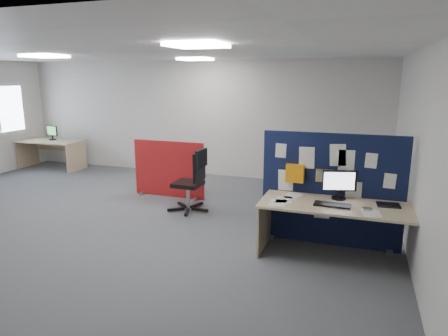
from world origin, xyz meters
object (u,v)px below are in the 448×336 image
(monitor_second, at_px, (52,132))
(office_chair, at_px, (194,177))
(main_desk, at_px, (336,215))
(monitor_main, at_px, (340,183))
(navy_divider, at_px, (330,190))
(red_divider, at_px, (169,170))
(second_desk, at_px, (52,147))

(monitor_second, relative_size, office_chair, 0.36)
(main_desk, height_order, monitor_main, monitor_main)
(navy_divider, bearing_deg, main_desk, -71.62)
(red_divider, distance_m, office_chair, 1.06)
(main_desk, distance_m, monitor_second, 7.89)
(second_desk, distance_m, office_chair, 5.18)
(navy_divider, xyz_separation_m, red_divider, (-3.17, 1.36, -0.25))
(monitor_second, xyz_separation_m, office_chair, (4.80, -2.01, -0.31))
(main_desk, bearing_deg, monitor_main, 87.23)
(main_desk, relative_size, monitor_main, 4.45)
(navy_divider, relative_size, office_chair, 1.75)
(navy_divider, height_order, main_desk, navy_divider)
(main_desk, xyz_separation_m, office_chair, (-2.47, 1.04, 0.06))
(navy_divider, distance_m, monitor_main, 0.26)
(office_chair, bearing_deg, second_desk, 159.13)
(navy_divider, relative_size, red_divider, 1.30)
(second_desk, bearing_deg, office_chair, -22.16)
(second_desk, bearing_deg, red_divider, -17.82)
(navy_divider, xyz_separation_m, monitor_second, (-7.15, 2.70, 0.14))
(monitor_main, bearing_deg, monitor_second, 142.01)
(second_desk, distance_m, monitor_second, 0.38)
(red_divider, xyz_separation_m, monitor_second, (-3.98, 1.34, 0.39))
(monitor_main, xyz_separation_m, monitor_second, (-7.27, 2.87, -0.02))
(main_desk, relative_size, monitor_second, 4.89)
(monitor_main, bearing_deg, red_divider, 138.58)
(main_desk, height_order, monitor_second, monitor_second)
(main_desk, xyz_separation_m, red_divider, (-3.28, 1.71, -0.03))
(navy_divider, xyz_separation_m, main_desk, (0.12, -0.35, -0.23))
(monitor_second, bearing_deg, red_divider, -4.35)
(red_divider, distance_m, second_desk, 4.18)
(monitor_main, xyz_separation_m, red_divider, (-3.29, 1.53, -0.41))
(monitor_second, bearing_deg, monitor_main, -7.31)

